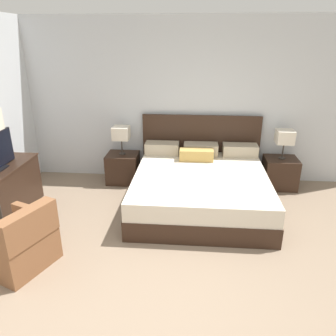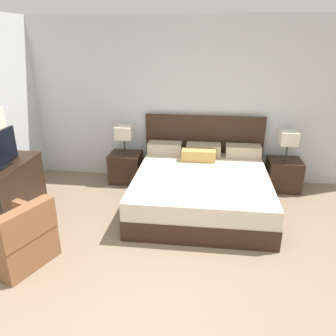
% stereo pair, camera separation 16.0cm
% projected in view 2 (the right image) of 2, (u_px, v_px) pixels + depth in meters
% --- Properties ---
extents(ground_plane, '(9.75, 9.75, 0.00)m').
position_uv_depth(ground_plane, '(156.00, 311.00, 3.11)').
color(ground_plane, '#84705B').
extents(wall_back, '(6.57, 0.06, 2.77)m').
position_uv_depth(wall_back, '(185.00, 102.00, 5.62)').
color(wall_back, silver).
rests_on(wall_back, ground).
extents(bed, '(2.05, 2.14, 1.18)m').
position_uv_depth(bed, '(201.00, 186.00, 5.00)').
color(bed, '#332116').
rests_on(bed, ground).
extents(nightstand_left, '(0.54, 0.48, 0.52)m').
position_uv_depth(nightstand_left, '(126.00, 167.00, 5.85)').
color(nightstand_left, '#332116').
rests_on(nightstand_left, ground).
extents(nightstand_right, '(0.54, 0.48, 0.52)m').
position_uv_depth(nightstand_right, '(283.00, 174.00, 5.54)').
color(nightstand_right, '#332116').
rests_on(nightstand_right, ground).
extents(table_lamp_left, '(0.28, 0.28, 0.49)m').
position_uv_depth(table_lamp_left, '(124.00, 133.00, 5.62)').
color(table_lamp_left, '#332D28').
rests_on(table_lamp_left, nightstand_left).
extents(table_lamp_right, '(0.28, 0.28, 0.49)m').
position_uv_depth(table_lamp_right, '(289.00, 138.00, 5.31)').
color(table_lamp_right, '#332D28').
rests_on(table_lamp_right, nightstand_right).
extents(dresser, '(0.47, 1.28, 0.74)m').
position_uv_depth(dresser, '(9.00, 188.00, 4.77)').
color(dresser, '#332116').
rests_on(dresser, ground).
extents(armchair_by_window, '(0.90, 0.89, 0.76)m').
position_uv_depth(armchair_by_window, '(17.00, 240.00, 3.70)').
color(armchair_by_window, brown).
rests_on(armchair_by_window, ground).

